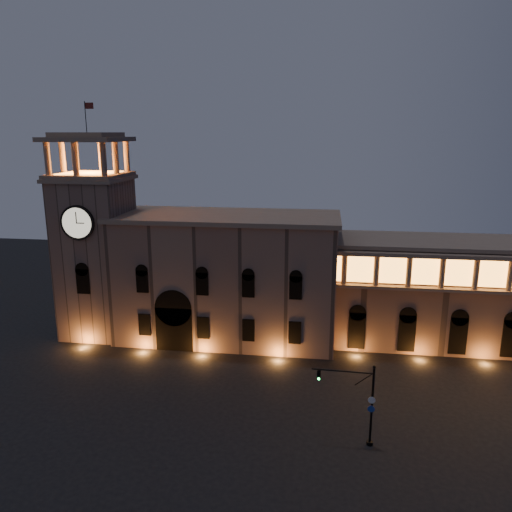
% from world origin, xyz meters
% --- Properties ---
extents(ground, '(160.00, 160.00, 0.00)m').
position_xyz_m(ground, '(0.00, 0.00, 0.00)').
color(ground, black).
rests_on(ground, ground).
extents(government_building, '(30.80, 12.80, 17.60)m').
position_xyz_m(government_building, '(-2.08, 21.93, 8.77)').
color(government_building, '#7E6152').
rests_on(government_building, ground).
extents(clock_tower, '(9.80, 9.80, 32.40)m').
position_xyz_m(clock_tower, '(-20.50, 20.98, 12.50)').
color(clock_tower, '#7E6152').
rests_on(clock_tower, ground).
extents(colonnade_wing, '(40.60, 11.50, 14.50)m').
position_xyz_m(colonnade_wing, '(32.00, 23.92, 7.33)').
color(colonnade_wing, '#795C4D').
rests_on(colonnade_wing, ground).
extents(traffic_light, '(5.89, 0.67, 8.08)m').
position_xyz_m(traffic_light, '(15.17, -1.53, 4.25)').
color(traffic_light, black).
rests_on(traffic_light, ground).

